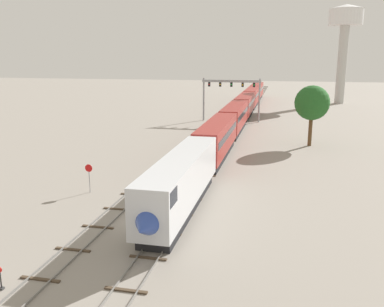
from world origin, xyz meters
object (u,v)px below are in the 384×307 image
at_px(signal_gantry, 231,90).
at_px(water_tower, 345,27).
at_px(stop_sign, 89,174).
at_px(trackside_tree_left, 312,103).
at_px(passenger_train, 241,110).
at_px(switch_stand, 1,281).

height_order(signal_gantry, water_tower, water_tower).
xyz_separation_m(stop_sign, trackside_tree_left, (22.46, 27.39, 4.57)).
xyz_separation_m(passenger_train, switch_stand, (-7.10, -63.86, -2.09)).
bearing_deg(stop_sign, passenger_train, 77.90).
distance_m(passenger_train, stop_sign, 47.71).
distance_m(signal_gantry, water_tower, 49.82).
height_order(stop_sign, trackside_tree_left, trackside_tree_left).
bearing_deg(switch_stand, water_tower, 73.70).
xyz_separation_m(switch_stand, trackside_tree_left, (19.56, 44.61, 5.92)).
height_order(water_tower, stop_sign, water_tower).
bearing_deg(trackside_tree_left, water_tower, 79.46).
bearing_deg(passenger_train, stop_sign, -102.10).
xyz_separation_m(signal_gantry, switch_stand, (-4.85, -65.98, -5.94)).
bearing_deg(switch_stand, stop_sign, 99.56).
xyz_separation_m(passenger_train, stop_sign, (-10.00, -46.64, -0.74)).
xyz_separation_m(switch_stand, stop_sign, (-2.90, 17.22, 1.35)).
height_order(passenger_train, water_tower, water_tower).
bearing_deg(water_tower, trackside_tree_left, -100.54).
relative_size(signal_gantry, trackside_tree_left, 1.34).
height_order(signal_gantry, stop_sign, signal_gantry).
relative_size(signal_gantry, stop_sign, 4.20).
xyz_separation_m(signal_gantry, trackside_tree_left, (14.71, -21.37, -0.02)).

